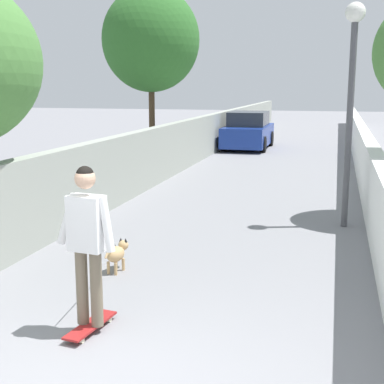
{
  "coord_description": "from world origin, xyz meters",
  "views": [
    {
      "loc": [
        -3.83,
        -1.99,
        2.65
      ],
      "look_at": [
        4.28,
        0.15,
        1.0
      ],
      "focal_mm": 51.32,
      "sensor_mm": 36.0,
      "label": 1
    }
  ],
  "objects": [
    {
      "name": "skateboard",
      "position": [
        1.28,
        0.5,
        0.07
      ],
      "size": [
        0.82,
        0.3,
        0.08
      ],
      "color": "maroon",
      "rests_on": "ground"
    },
    {
      "name": "car_near",
      "position": [
        19.08,
        1.61,
        0.71
      ],
      "size": [
        3.97,
        1.8,
        1.54
      ],
      "color": "navy",
      "rests_on": "ground"
    },
    {
      "name": "wall_left",
      "position": [
        12.0,
        2.76,
        0.76
      ],
      "size": [
        48.0,
        0.3,
        1.52
      ],
      "primitive_type": "cube",
      "color": "#999E93",
      "rests_on": "ground"
    },
    {
      "name": "tree_left_near",
      "position": [
        13.0,
        3.78,
        4.02
      ],
      "size": [
        3.06,
        3.06,
        5.65
      ],
      "color": "#473523",
      "rests_on": "ground"
    },
    {
      "name": "ground_plane",
      "position": [
        14.0,
        0.0,
        0.0
      ],
      "size": [
        80.0,
        80.0,
        0.0
      ],
      "primitive_type": "plane",
      "color": "gray"
    },
    {
      "name": "fence_right",
      "position": [
        12.0,
        -2.76,
        0.67
      ],
      "size": [
        48.0,
        0.3,
        1.35
      ],
      "primitive_type": "cube",
      "color": "white",
      "rests_on": "ground"
    },
    {
      "name": "dog",
      "position": [
        3.17,
        0.97,
        0.28
      ],
      "size": [
        2.17,
        0.61,
        1.06
      ],
      "color": "tan",
      "rests_on": "ground"
    },
    {
      "name": "lamp_post",
      "position": [
        6.67,
        -2.21,
        2.81
      ],
      "size": [
        0.36,
        0.36,
        4.08
      ],
      "color": "#4C4C51",
      "rests_on": "ground"
    },
    {
      "name": "person_skateboarder",
      "position": [
        1.28,
        0.5,
        1.11
      ],
      "size": [
        0.27,
        0.72,
        1.74
      ],
      "color": "#726651",
      "rests_on": "skateboard"
    }
  ]
}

